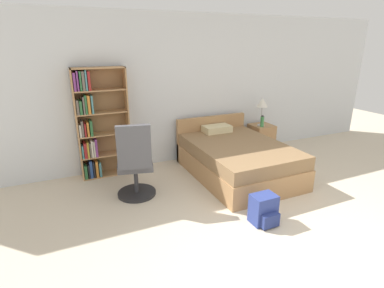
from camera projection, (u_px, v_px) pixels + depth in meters
ground_plane at (309, 264)px, 3.00m from camera, size 14.00×14.00×0.00m
wall_back at (183, 90)px, 5.37m from camera, size 9.00×0.06×2.60m
bookshelf at (96, 124)px, 4.74m from camera, size 0.80×0.26×1.76m
bed at (236, 158)px, 4.99m from camera, size 1.39×1.97×0.81m
office_chair at (135, 165)px, 4.13m from camera, size 0.57×0.65×1.12m
nightstand at (261, 138)px, 6.05m from camera, size 0.42×0.45×0.55m
table_lamp at (262, 104)px, 5.76m from camera, size 0.21×0.21×0.55m
water_bottle at (262, 121)px, 5.81m from camera, size 0.07×0.07×0.22m
backpack_blue at (264, 210)px, 3.64m from camera, size 0.30×0.30×0.37m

